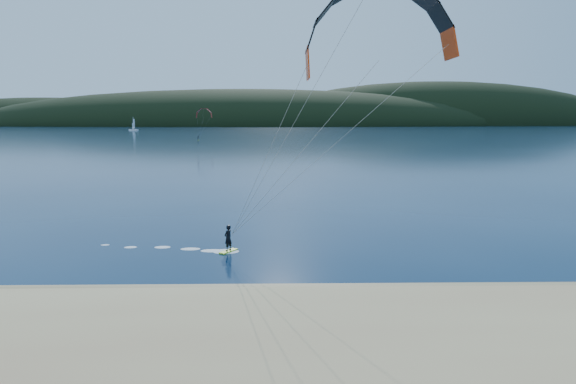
{
  "coord_description": "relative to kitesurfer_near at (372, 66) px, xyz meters",
  "views": [
    {
      "loc": [
        2.69,
        -21.56,
        9.84
      ],
      "look_at": [
        3.25,
        10.0,
        5.0
      ],
      "focal_mm": 29.68,
      "sensor_mm": 36.0,
      "label": 1
    }
  ],
  "objects": [
    {
      "name": "ground",
      "position": [
        -8.26,
        -7.55,
        -12.96
      ],
      "size": [
        1800.0,
        1800.0,
        0.0
      ],
      "primitive_type": "plane",
      "color": "#081F3C",
      "rests_on": "ground"
    },
    {
      "name": "kitesurfer_near",
      "position": [
        0.0,
        0.0,
        0.0
      ],
      "size": [
        25.08,
        8.81,
        16.84
      ],
      "color": "#A8DF1A",
      "rests_on": "ground"
    },
    {
      "name": "headland",
      "position": [
        -7.63,
        737.74,
        -12.96
      ],
      "size": [
        1200.0,
        310.0,
        140.0
      ],
      "color": "black",
      "rests_on": "ground"
    },
    {
      "name": "wet_sand",
      "position": [
        -8.26,
        -3.05,
        -12.91
      ],
      "size": [
        220.0,
        2.5,
        0.1
      ],
      "color": "#8D7A52",
      "rests_on": "ground"
    },
    {
      "name": "sailboat",
      "position": [
        -132.24,
        388.95,
        -12.09
      ],
      "size": [
        8.46,
        5.26,
        11.77
      ],
      "color": "white",
      "rests_on": "ground"
    },
    {
      "name": "kitesurfer_far",
      "position": [
        -40.26,
        192.57,
        -2.06
      ],
      "size": [
        8.2,
        8.51,
        12.89
      ],
      "color": "#A8DF1A",
      "rests_on": "ground"
    }
  ]
}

